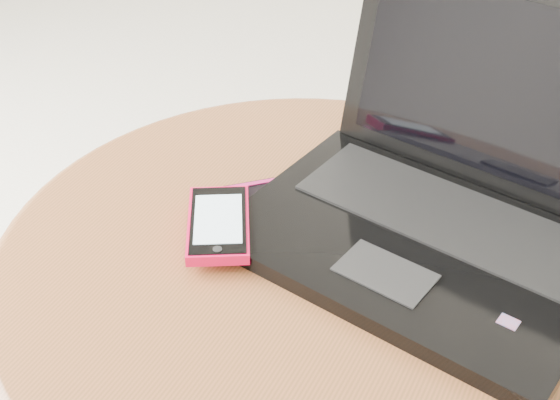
% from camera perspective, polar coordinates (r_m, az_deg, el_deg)
% --- Properties ---
extents(table, '(0.67, 0.67, 0.53)m').
position_cam_1_polar(table, '(0.88, 1.90, -9.41)').
color(table, brown).
rests_on(table, ground).
extents(laptop, '(0.41, 0.37, 0.24)m').
position_cam_1_polar(laptop, '(0.82, 11.95, 0.13)').
color(laptop, black).
rests_on(laptop, table).
extents(phone_black, '(0.12, 0.13, 0.01)m').
position_cam_1_polar(phone_black, '(0.84, -1.29, -1.10)').
color(phone_black, black).
rests_on(phone_black, table).
extents(phone_pink, '(0.11, 0.14, 0.01)m').
position_cam_1_polar(phone_pink, '(0.81, -4.60, -1.76)').
color(phone_pink, '#E30A3D').
rests_on(phone_pink, phone_black).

